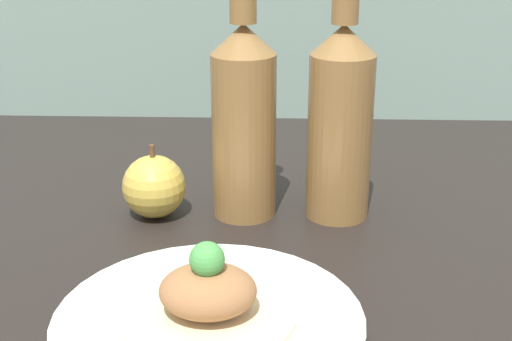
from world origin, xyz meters
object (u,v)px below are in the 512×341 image
at_px(plated_food, 208,294).
at_px(cider_bottle_right, 340,117).
at_px(cider_bottle_left, 244,116).
at_px(plate, 209,322).
at_px(apple, 154,186).

xyz_separation_m(plated_food, cider_bottle_right, (0.13, 0.26, 0.08)).
height_order(plated_food, cider_bottle_left, cider_bottle_left).
distance_m(plated_food, cider_bottle_left, 0.27).
bearing_deg(cider_bottle_right, plated_food, -116.95).
xyz_separation_m(plate, plated_food, (0.00, -0.00, 0.03)).
relative_size(cider_bottle_left, cider_bottle_right, 1.00).
distance_m(plate, cider_bottle_left, 0.28).
distance_m(cider_bottle_left, cider_bottle_right, 0.11).
xyz_separation_m(cider_bottle_left, cider_bottle_right, (0.11, 0.00, 0.00)).
relative_size(plated_food, cider_bottle_left, 0.51).
bearing_deg(plate, cider_bottle_right, 63.05).
bearing_deg(apple, plate, -70.08).
bearing_deg(cider_bottle_left, cider_bottle_right, 0.00).
relative_size(plate, cider_bottle_right, 0.91).
relative_size(plated_food, apple, 1.71).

